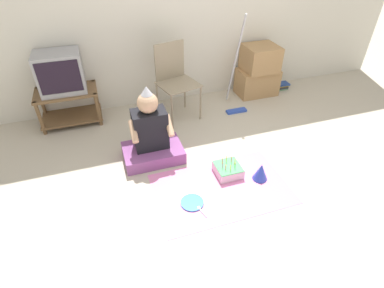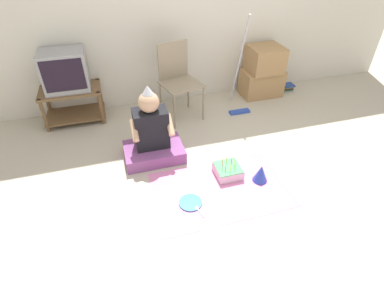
{
  "view_description": "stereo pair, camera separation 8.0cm",
  "coord_description": "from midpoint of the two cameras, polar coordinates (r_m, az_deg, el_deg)",
  "views": [
    {
      "loc": [
        -1.19,
        -1.85,
        2.09
      ],
      "look_at": [
        -0.46,
        0.37,
        0.35
      ],
      "focal_mm": 28.0,
      "sensor_mm": 36.0,
      "label": 1
    },
    {
      "loc": [
        -1.12,
        -1.87,
        2.09
      ],
      "look_at": [
        -0.46,
        0.37,
        0.35
      ],
      "focal_mm": 28.0,
      "sensor_mm": 36.0,
      "label": 2
    }
  ],
  "objects": [
    {
      "name": "plastic_spoon_near",
      "position": [
        2.76,
        1.96,
        -12.3
      ],
      "size": [
        0.05,
        0.14,
        0.01
      ],
      "color": "white",
      "rests_on": "party_cloth"
    },
    {
      "name": "tv_stand",
      "position": [
        4.09,
        -21.21,
        7.52
      ],
      "size": [
        0.73,
        0.44,
        0.44
      ],
      "color": "brown",
      "rests_on": "ground_plane"
    },
    {
      "name": "party_cloth",
      "position": [
        2.96,
        6.27,
        -8.56
      ],
      "size": [
        1.3,
        0.82,
        0.01
      ],
      "color": "pink",
      "rests_on": "ground_plane"
    },
    {
      "name": "cardboard_box_stack",
      "position": [
        4.54,
        13.88,
        13.15
      ],
      "size": [
        0.58,
        0.43,
        0.72
      ],
      "color": "#A87F51",
      "rests_on": "ground_plane"
    },
    {
      "name": "dust_mop",
      "position": [
        4.06,
        9.55,
        11.14
      ],
      "size": [
        0.28,
        0.39,
        1.27
      ],
      "color": "#2D4CB2",
      "rests_on": "ground_plane"
    },
    {
      "name": "birthday_cake",
      "position": [
        3.08,
        7.59,
        -5.04
      ],
      "size": [
        0.25,
        0.25,
        0.17
      ],
      "color": "silver",
      "rests_on": "party_cloth"
    },
    {
      "name": "book_pile",
      "position": [
        4.92,
        18.11,
        10.25
      ],
      "size": [
        0.18,
        0.14,
        0.09
      ],
      "color": "#60936B",
      "rests_on": "ground_plane"
    },
    {
      "name": "ground_plane",
      "position": [
        3.03,
        11.28,
        -7.93
      ],
      "size": [
        16.0,
        16.0,
        0.0
      ],
      "primitive_type": "plane",
      "color": "#BCB29E"
    },
    {
      "name": "wall_back",
      "position": [
        4.13,
        0.33,
        25.26
      ],
      "size": [
        6.4,
        0.06,
        2.55
      ],
      "color": "beige",
      "rests_on": "ground_plane"
    },
    {
      "name": "paper_plate",
      "position": [
        2.81,
        0.54,
        -11.08
      ],
      "size": [
        0.22,
        0.22,
        0.01
      ],
      "color": "blue",
      "rests_on": "party_cloth"
    },
    {
      "name": "party_hat_blue",
      "position": [
        3.05,
        13.71,
        -5.44
      ],
      "size": [
        0.15,
        0.15,
        0.18
      ],
      "color": "blue",
      "rests_on": "party_cloth"
    },
    {
      "name": "folding_chair",
      "position": [
        3.82,
        -2.15,
        12.82
      ],
      "size": [
        0.55,
        0.52,
        0.94
      ],
      "color": "gray",
      "rests_on": "ground_plane"
    },
    {
      "name": "tv",
      "position": [
        3.93,
        -22.54,
        12.81
      ],
      "size": [
        0.51,
        0.4,
        0.47
      ],
      "color": "#99999E",
      "rests_on": "tv_stand"
    },
    {
      "name": "person_seated",
      "position": [
        3.19,
        -6.88,
        1.52
      ],
      "size": [
        0.63,
        0.43,
        0.84
      ],
      "color": "#8C4C8C",
      "rests_on": "ground_plane"
    }
  ]
}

